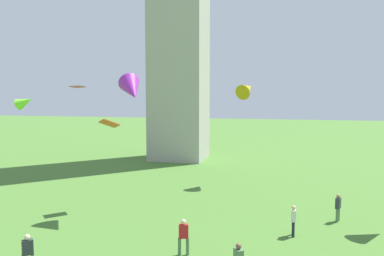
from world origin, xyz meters
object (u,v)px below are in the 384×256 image
at_px(person_3, 184,235).
at_px(kite_flying_2, 109,123).
at_px(person_1, 28,251).
at_px(kite_flying_5, 247,89).
at_px(kite_flying_0, 132,90).
at_px(kite_flying_1, 25,102).
at_px(kite_flying_3, 78,87).
at_px(person_2, 293,219).
at_px(person_0, 338,206).

distance_m(person_3, kite_flying_2, 10.81).
bearing_deg(person_3, person_1, -166.59).
relative_size(person_1, kite_flying_5, 0.68).
relative_size(person_1, kite_flying_0, 0.63).
bearing_deg(kite_flying_1, kite_flying_0, -118.94).
relative_size(person_1, kite_flying_1, 1.01).
xyz_separation_m(kite_flying_2, kite_flying_3, (-9.53, 12.57, 2.81)).
bearing_deg(person_2, person_1, 123.36).
height_order(person_1, person_2, person_1).
xyz_separation_m(person_3, kite_flying_0, (-4.89, 5.74, 7.04)).
bearing_deg(person_0, kite_flying_0, 116.78).
bearing_deg(kite_flying_3, kite_flying_0, 52.66).
distance_m(person_1, person_3, 6.97).
bearing_deg(kite_flying_3, kite_flying_5, 94.47).
height_order(person_1, kite_flying_3, kite_flying_3).
height_order(person_2, kite_flying_3, kite_flying_3).
height_order(person_1, kite_flying_2, kite_flying_2).
distance_m(person_0, kite_flying_5, 13.93).
bearing_deg(person_0, kite_flying_2, 112.22).
height_order(kite_flying_2, kite_flying_3, kite_flying_3).
distance_m(person_1, kite_flying_1, 19.21).
height_order(person_0, person_2, same).
bearing_deg(kite_flying_1, kite_flying_5, -77.10).
relative_size(person_0, kite_flying_1, 1.00).
xyz_separation_m(person_1, kite_flying_0, (1.19, 9.14, 7.06)).
height_order(person_0, kite_flying_2, kite_flying_2).
height_order(person_2, kite_flying_5, kite_flying_5).
relative_size(person_0, kite_flying_2, 1.18).
xyz_separation_m(person_0, person_2, (-2.71, -3.13, -0.00)).
distance_m(person_3, kite_flying_1, 21.19).
xyz_separation_m(kite_flying_3, kite_flying_5, (17.90, -2.38, -0.37)).
xyz_separation_m(person_3, kite_flying_1, (-16.89, 11.22, 6.14)).
bearing_deg(kite_flying_3, kite_flying_1, 9.34).
bearing_deg(kite_flying_1, person_3, -127.97).
bearing_deg(person_0, person_2, 160.31).
xyz_separation_m(person_2, kite_flying_2, (-12.20, 2.87, 4.83)).
bearing_deg(person_3, kite_flying_3, 114.73).
bearing_deg(person_1, kite_flying_3, -109.23).
bearing_deg(kite_flying_5, person_2, 125.46).
xyz_separation_m(person_1, kite_flying_5, (7.47, 20.31, 7.25)).
relative_size(person_3, kite_flying_5, 0.70).
relative_size(person_2, kite_flying_1, 0.99).
xyz_separation_m(person_0, kite_flying_0, (-12.82, -1.25, 7.08)).
height_order(kite_flying_0, kite_flying_1, kite_flying_0).
xyz_separation_m(person_1, kite_flying_3, (-10.43, 22.70, 7.61)).
xyz_separation_m(person_0, kite_flying_1, (-24.82, 4.23, 6.18)).
xyz_separation_m(person_0, kite_flying_2, (-14.91, -0.26, 4.83)).
distance_m(person_0, kite_flying_1, 25.93).
relative_size(person_1, kite_flying_2, 1.20).
bearing_deg(person_0, person_1, 147.78).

